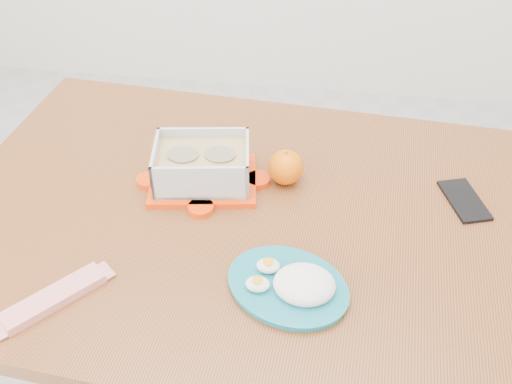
# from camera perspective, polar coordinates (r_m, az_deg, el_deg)

# --- Properties ---
(ground) EXTENTS (3.50, 3.50, 0.00)m
(ground) POSITION_cam_1_polar(r_m,az_deg,el_deg) (1.82, -2.62, -18.31)
(ground) COLOR #B7B7B2
(ground) RESTS_ON ground
(dining_table) EXTENTS (1.38, 0.98, 0.75)m
(dining_table) POSITION_cam_1_polar(r_m,az_deg,el_deg) (1.26, 0.00, -5.12)
(dining_table) COLOR brown
(dining_table) RESTS_ON ground
(food_container) EXTENTS (0.26, 0.21, 0.10)m
(food_container) POSITION_cam_1_polar(r_m,az_deg,el_deg) (1.25, -5.39, 2.65)
(food_container) COLOR #FF3E07
(food_container) RESTS_ON dining_table
(orange_fruit) EXTENTS (0.08, 0.08, 0.08)m
(orange_fruit) POSITION_cam_1_polar(r_m,az_deg,el_deg) (1.25, 2.99, 2.48)
(orange_fruit) COLOR orange
(orange_fruit) RESTS_ON dining_table
(rice_plate) EXTENTS (0.29, 0.29, 0.06)m
(rice_plate) POSITION_cam_1_polar(r_m,az_deg,el_deg) (1.04, 3.72, -9.14)
(rice_plate) COLOR #187889
(rice_plate) RESTS_ON dining_table
(candy_bar) EXTENTS (0.16, 0.17, 0.02)m
(candy_bar) POSITION_cam_1_polar(r_m,az_deg,el_deg) (1.09, -19.55, -9.92)
(candy_bar) COLOR red
(candy_bar) RESTS_ON dining_table
(smartphone) EXTENTS (0.10, 0.15, 0.01)m
(smartphone) POSITION_cam_1_polar(r_m,az_deg,el_deg) (1.30, 20.11, -0.78)
(smartphone) COLOR black
(smartphone) RESTS_ON dining_table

